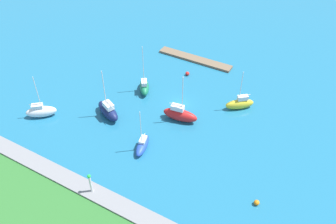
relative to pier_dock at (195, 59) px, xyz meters
name	(u,v)px	position (x,y,z in m)	size (l,w,h in m)	color
water	(180,104)	(-4.78, 16.73, -0.27)	(160.00, 160.00, 0.00)	#1E668C
pier_dock	(195,59)	(0.00, 0.00, 0.00)	(18.41, 2.55, 0.54)	brown
breakwater	(99,196)	(-4.78, 43.38, 0.30)	(61.69, 2.90, 1.15)	gray
shoreline_park	(75,224)	(-4.78, 48.89, 0.17)	(64.09, 11.21, 0.88)	#2D6B2D
harbor_beacon	(90,182)	(-3.62, 43.38, 3.03)	(0.56, 0.56, 3.73)	silver
sailboat_yellow_center_basin	(240,103)	(-15.84, 11.95, 0.97)	(5.50, 4.98, 8.82)	yellow
sailboat_white_east_end	(41,111)	(17.02, 33.33, 0.99)	(5.77, 5.23, 9.31)	white
sailboat_red_by_breakwater	(180,114)	(-7.05, 20.95, 1.11)	(7.07, 3.03, 10.18)	red
sailboat_blue_off_beacon	(142,145)	(-4.89, 30.96, 0.59)	(3.08, 5.69, 8.74)	#2347B2
sailboat_green_far_north	(144,86)	(3.91, 16.46, 0.94)	(4.71, 5.63, 10.70)	#19724C
sailboat_navy_lone_south	(108,110)	(5.69, 26.83, 1.13)	(6.98, 4.86, 10.39)	#141E4C
mooring_buoy_orange	(257,203)	(-26.42, 32.42, 0.16)	(0.85, 0.85, 0.85)	orange
mooring_buoy_red	(187,74)	(-1.36, 6.65, 0.18)	(0.90, 0.90, 0.90)	red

